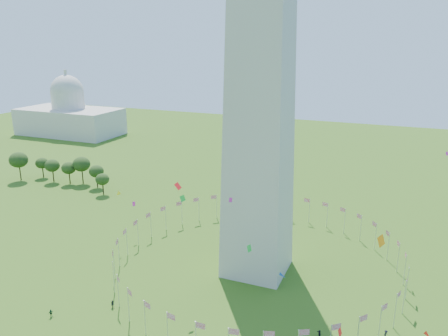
# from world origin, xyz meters

# --- Properties ---
(flag_ring) EXTENTS (80.24, 80.24, 9.00)m
(flag_ring) POSITION_xyz_m (-0.00, 50.00, 4.50)
(flag_ring) COLOR silver
(flag_ring) RESTS_ON ground
(capitol_building) EXTENTS (70.00, 35.00, 46.00)m
(capitol_building) POSITION_xyz_m (-180.00, 180.00, 23.00)
(capitol_building) COLOR beige
(capitol_building) RESTS_ON ground
(kites_aloft) EXTENTS (115.97, 61.11, 36.17)m
(kites_aloft) POSITION_xyz_m (6.09, 28.49, 19.18)
(kites_aloft) COLOR blue
(kites_aloft) RESTS_ON ground
(tree_line_west) EXTENTS (55.56, 15.64, 13.28)m
(tree_line_west) POSITION_xyz_m (-108.79, 90.80, 5.65)
(tree_line_west) COLOR #30501A
(tree_line_west) RESTS_ON ground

